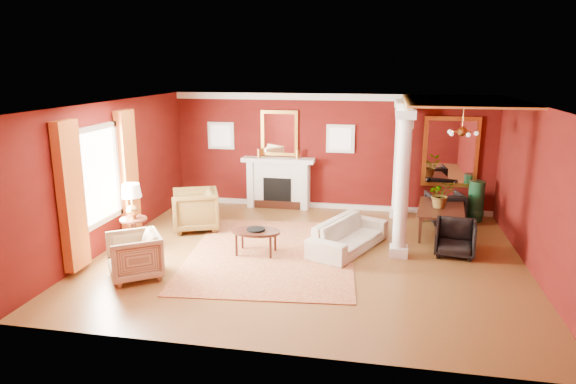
% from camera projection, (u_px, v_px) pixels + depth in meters
% --- Properties ---
extents(ground, '(8.00, 8.00, 0.00)m').
position_uv_depth(ground, '(309.00, 256.00, 9.91)').
color(ground, brown).
rests_on(ground, ground).
extents(room_shell, '(8.04, 7.04, 2.92)m').
position_uv_depth(room_shell, '(310.00, 153.00, 9.43)').
color(room_shell, '#570F0C').
rests_on(room_shell, ground).
extents(fireplace, '(1.85, 0.42, 1.29)m').
position_uv_depth(fireplace, '(278.00, 183.00, 13.16)').
color(fireplace, white).
rests_on(fireplace, ground).
extents(overmantel_mirror, '(0.95, 0.07, 1.15)m').
position_uv_depth(overmantel_mirror, '(279.00, 133.00, 12.98)').
color(overmantel_mirror, gold).
rests_on(overmantel_mirror, fireplace).
extents(flank_window_left, '(0.70, 0.07, 0.70)m').
position_uv_depth(flank_window_left, '(221.00, 136.00, 13.30)').
color(flank_window_left, white).
rests_on(flank_window_left, room_shell).
extents(flank_window_right, '(0.70, 0.07, 0.70)m').
position_uv_depth(flank_window_right, '(340.00, 139.00, 12.73)').
color(flank_window_right, white).
rests_on(flank_window_right, room_shell).
extents(left_window, '(0.21, 2.55, 2.60)m').
position_uv_depth(left_window, '(102.00, 182.00, 9.71)').
color(left_window, white).
rests_on(left_window, room_shell).
extents(column_front, '(0.36, 0.36, 2.80)m').
position_uv_depth(column_front, '(402.00, 184.00, 9.54)').
color(column_front, white).
rests_on(column_front, ground).
extents(column_back, '(0.36, 0.36, 2.80)m').
position_uv_depth(column_back, '(400.00, 159.00, 12.11)').
color(column_back, white).
rests_on(column_back, ground).
extents(header_beam, '(0.30, 3.20, 0.32)m').
position_uv_depth(header_beam, '(403.00, 112.00, 10.78)').
color(header_beam, white).
rests_on(header_beam, column_front).
extents(amber_ceiling, '(2.30, 3.40, 0.04)m').
position_uv_depth(amber_ceiling, '(462.00, 101.00, 10.36)').
color(amber_ceiling, '#EA9845').
rests_on(amber_ceiling, room_shell).
extents(dining_mirror, '(1.30, 0.07, 1.70)m').
position_uv_depth(dining_mirror, '(451.00, 152.00, 12.30)').
color(dining_mirror, gold).
rests_on(dining_mirror, room_shell).
extents(chandelier, '(0.60, 0.62, 0.75)m').
position_uv_depth(chandelier, '(462.00, 132.00, 10.55)').
color(chandelier, '#BB813A').
rests_on(chandelier, room_shell).
extents(crown_trim, '(8.00, 0.08, 0.16)m').
position_uv_depth(crown_trim, '(331.00, 97.00, 12.53)').
color(crown_trim, white).
rests_on(crown_trim, room_shell).
extents(base_trim, '(8.00, 0.08, 0.12)m').
position_uv_depth(base_trim, '(329.00, 206.00, 13.20)').
color(base_trim, white).
rests_on(base_trim, ground).
extents(rug, '(3.54, 4.47, 0.02)m').
position_uv_depth(rug, '(272.00, 253.00, 10.02)').
color(rug, maroon).
rests_on(rug, ground).
extents(sofa, '(1.36, 2.12, 0.80)m').
position_uv_depth(sofa, '(349.00, 230.00, 10.17)').
color(sofa, beige).
rests_on(sofa, ground).
extents(armchair_leopard, '(1.20, 1.24, 1.00)m').
position_uv_depth(armchair_leopard, '(195.00, 208.00, 11.39)').
color(armchair_leopard, black).
rests_on(armchair_leopard, ground).
extents(armchair_stripe, '(1.13, 1.14, 0.87)m').
position_uv_depth(armchair_stripe, '(134.00, 254.00, 8.81)').
color(armchair_stripe, tan).
rests_on(armchair_stripe, ground).
extents(coffee_table, '(0.96, 0.96, 0.48)m').
position_uv_depth(coffee_table, '(256.00, 233.00, 9.90)').
color(coffee_table, black).
rests_on(coffee_table, ground).
extents(coffee_book, '(0.15, 0.07, 0.21)m').
position_uv_depth(coffee_book, '(254.00, 224.00, 9.95)').
color(coffee_book, black).
rests_on(coffee_book, coffee_table).
extents(side_table, '(0.53, 0.53, 1.33)m').
position_uv_depth(side_table, '(132.00, 206.00, 10.13)').
color(side_table, black).
rests_on(side_table, ground).
extents(dining_table, '(0.77, 1.75, 0.95)m').
position_uv_depth(dining_table, '(442.00, 213.00, 11.09)').
color(dining_table, black).
rests_on(dining_table, ground).
extents(dining_chair_near, '(0.82, 0.78, 0.76)m').
position_uv_depth(dining_chair_near, '(455.00, 236.00, 9.86)').
color(dining_chair_near, black).
rests_on(dining_chair_near, ground).
extents(dining_chair_far, '(0.92, 0.88, 0.79)m').
position_uv_depth(dining_chair_far, '(445.00, 206.00, 11.93)').
color(dining_chair_far, black).
rests_on(dining_chair_far, ground).
extents(green_urn, '(0.41, 0.41, 0.97)m').
position_uv_depth(green_urn, '(475.00, 205.00, 12.04)').
color(green_urn, '#144023').
rests_on(green_urn, ground).
extents(potted_plant, '(0.64, 0.68, 0.46)m').
position_uv_depth(potted_plant, '(442.00, 181.00, 10.91)').
color(potted_plant, '#26591E').
rests_on(potted_plant, dining_table).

